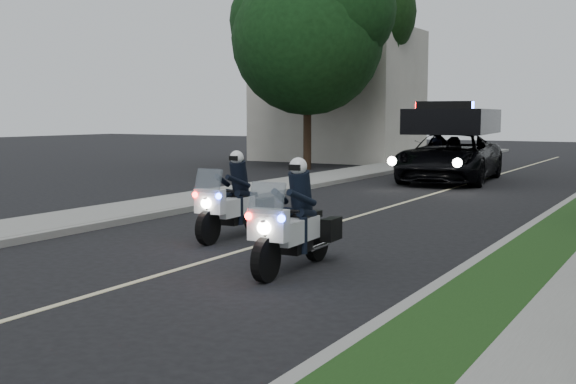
% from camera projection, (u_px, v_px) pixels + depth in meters
% --- Properties ---
extents(ground, '(120.00, 120.00, 0.00)m').
position_uv_depth(ground, '(183.00, 268.00, 11.42)').
color(ground, black).
rests_on(ground, ground).
extents(curb_right, '(0.20, 60.00, 0.15)m').
position_uv_depth(curb_right, '(558.00, 209.00, 17.95)').
color(curb_right, gray).
rests_on(curb_right, ground).
extents(curb_left, '(0.20, 60.00, 0.15)m').
position_uv_depth(curb_left, '(281.00, 192.00, 22.05)').
color(curb_left, gray).
rests_on(curb_left, ground).
extents(sidewalk_left, '(2.00, 60.00, 0.16)m').
position_uv_depth(sidewalk_left, '(252.00, 190.00, 22.60)').
color(sidewalk_left, gray).
rests_on(sidewalk_left, ground).
extents(building_far, '(8.00, 6.00, 7.00)m').
position_uv_depth(building_far, '(338.00, 96.00, 38.38)').
color(building_far, '#A8A396').
rests_on(building_far, ground).
extents(lane_marking, '(0.12, 50.00, 0.01)m').
position_uv_depth(lane_marking, '(405.00, 202.00, 20.01)').
color(lane_marking, '#BFB78C').
rests_on(lane_marking, ground).
extents(police_moto_left, '(0.79, 2.09, 1.76)m').
position_uv_depth(police_moto_left, '(233.00, 238.00, 14.22)').
color(police_moto_left, white).
rests_on(police_moto_left, ground).
extents(police_moto_right, '(0.84, 2.15, 1.80)m').
position_uv_depth(police_moto_right, '(294.00, 270.00, 11.25)').
color(police_moto_right, silver).
rests_on(police_moto_right, ground).
extents(police_suv, '(3.64, 6.76, 3.16)m').
position_uv_depth(police_suv, '(450.00, 182.00, 26.23)').
color(police_suv, black).
rests_on(police_suv, ground).
extents(bicycle, '(0.76, 1.89, 0.97)m').
position_uv_depth(bicycle, '(435.00, 176.00, 28.36)').
color(bicycle, black).
rests_on(bicycle, ground).
extents(cyclist, '(0.66, 0.48, 1.70)m').
position_uv_depth(cyclist, '(435.00, 176.00, 28.36)').
color(cyclist, black).
rests_on(cyclist, ground).
extents(tree_left_near, '(8.06, 8.06, 11.33)m').
position_uv_depth(tree_left_near, '(307.00, 169.00, 32.08)').
color(tree_left_near, '#123713').
rests_on(tree_left_near, ground).
extents(tree_left_far, '(8.08, 8.08, 12.32)m').
position_uv_depth(tree_left_far, '(332.00, 162.00, 37.32)').
color(tree_left_far, black).
rests_on(tree_left_far, ground).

